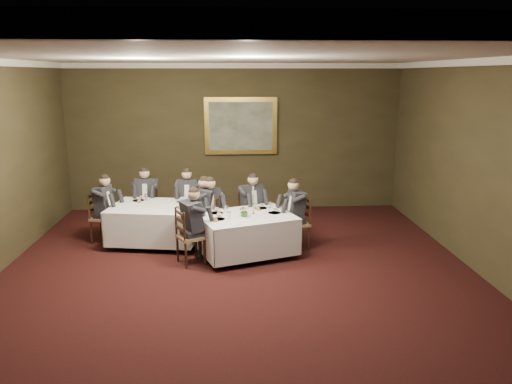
{
  "coord_description": "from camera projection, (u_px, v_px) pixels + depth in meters",
  "views": [
    {
      "loc": [
        -0.13,
        -7.04,
        3.25
      ],
      "look_at": [
        0.36,
        1.81,
        1.15
      ],
      "focal_mm": 35.0,
      "sensor_mm": 36.0,
      "label": 1
    }
  ],
  "objects": [
    {
      "name": "place_setting_table_second",
      "position": [
        141.0,
        199.0,
        10.08
      ],
      "size": [
        0.33,
        0.31,
        0.14
      ],
      "color": "white",
      "rests_on": "table_second"
    },
    {
      "name": "back_wall",
      "position": [
        234.0,
        138.0,
        12.05
      ],
      "size": [
        8.0,
        0.1,
        3.5
      ],
      "primitive_type": "cube",
      "color": "#332C19",
      "rests_on": "ground"
    },
    {
      "name": "diner_sec_endleft",
      "position": [
        103.0,
        216.0,
        9.84
      ],
      "size": [
        0.57,
        0.51,
        1.35
      ],
      "rotation": [
        0.0,
        0.0,
        -1.83
      ],
      "color": "black",
      "rests_on": "chair_sec_endleft"
    },
    {
      "name": "crown_molding",
      "position": [
        237.0,
        60.0,
        6.8
      ],
      "size": [
        8.0,
        10.0,
        0.12
      ],
      "color": "white",
      "rests_on": "back_wall"
    },
    {
      "name": "candlestick",
      "position": [
        253.0,
        203.0,
        9.06
      ],
      "size": [
        0.08,
        0.08,
        0.53
      ],
      "color": "gold",
      "rests_on": "table_main"
    },
    {
      "name": "ceiling",
      "position": [
        237.0,
        55.0,
        6.79
      ],
      "size": [
        8.0,
        10.0,
        0.1
      ],
      "primitive_type": "cube",
      "color": "silver",
      "rests_on": "back_wall"
    },
    {
      "name": "table_main",
      "position": [
        246.0,
        232.0,
        9.08
      ],
      "size": [
        1.98,
        1.74,
        0.67
      ],
      "rotation": [
        0.0,
        0.0,
        0.34
      ],
      "color": "black",
      "rests_on": "ground"
    },
    {
      "name": "chair_main_endright",
      "position": [
        297.0,
        234.0,
        9.51
      ],
      "size": [
        0.5,
        0.52,
        1.0
      ],
      "rotation": [
        0.0,
        0.0,
        1.78
      ],
      "color": "#886545",
      "rests_on": "ground"
    },
    {
      "name": "table_second",
      "position": [
        156.0,
        221.0,
        9.74
      ],
      "size": [
        1.87,
        1.54,
        0.67
      ],
      "rotation": [
        0.0,
        0.0,
        -0.16
      ],
      "color": "black",
      "rests_on": "ground"
    },
    {
      "name": "diner_main_backleft",
      "position": [
        209.0,
        219.0,
        9.66
      ],
      "size": [
        0.58,
        0.61,
        1.35
      ],
      "rotation": [
        0.0,
        0.0,
        3.62
      ],
      "color": "black",
      "rests_on": "chair_main_backleft"
    },
    {
      "name": "diner_main_endleft",
      "position": [
        191.0,
        235.0,
        8.68
      ],
      "size": [
        0.61,
        0.58,
        1.35
      ],
      "rotation": [
        0.0,
        0.0,
        -1.09
      ],
      "color": "black",
      "rests_on": "chair_main_endleft"
    },
    {
      "name": "chair_sec_backright",
      "position": [
        189.0,
        217.0,
        10.58
      ],
      "size": [
        0.47,
        0.46,
        1.0
      ],
      "rotation": [
        0.0,
        0.0,
        3.05
      ],
      "color": "#886545",
      "rests_on": "ground"
    },
    {
      "name": "centerpiece",
      "position": [
        245.0,
        210.0,
        8.9
      ],
      "size": [
        0.26,
        0.24,
        0.24
      ],
      "primitive_type": "imported",
      "rotation": [
        0.0,
        0.0,
        0.33
      ],
      "color": "#2D5926",
      "rests_on": "table_main"
    },
    {
      "name": "chair_main_backright",
      "position": [
        251.0,
        225.0,
        10.05
      ],
      "size": [
        0.57,
        0.56,
        1.0
      ],
      "rotation": [
        0.0,
        0.0,
        3.54
      ],
      "color": "#886545",
      "rests_on": "ground"
    },
    {
      "name": "painting",
      "position": [
        241.0,
        126.0,
        11.93
      ],
      "size": [
        1.74,
        0.09,
        1.36
      ],
      "color": "#E7C154",
      "rests_on": "back_wall"
    },
    {
      "name": "diner_sec_endright",
      "position": [
        209.0,
        220.0,
        9.62
      ],
      "size": [
        0.57,
        0.52,
        1.35
      ],
      "rotation": [
        0.0,
        0.0,
        1.3
      ],
      "color": "black",
      "rests_on": "chair_sec_endright"
    },
    {
      "name": "right_wall",
      "position": [
        507.0,
        178.0,
        7.4
      ],
      "size": [
        0.1,
        10.0,
        3.5
      ],
      "primitive_type": "cube",
      "color": "#332C19",
      "rests_on": "ground"
    },
    {
      "name": "chair_sec_endleft",
      "position": [
        104.0,
        227.0,
        9.89
      ],
      "size": [
        0.52,
        0.53,
        1.0
      ],
      "rotation": [
        0.0,
        0.0,
        -1.83
      ],
      "color": "#886545",
      "rests_on": "ground"
    },
    {
      "name": "diner_main_backright",
      "position": [
        251.0,
        214.0,
        9.99
      ],
      "size": [
        0.55,
        0.6,
        1.35
      ],
      "rotation": [
        0.0,
        0.0,
        3.54
      ],
      "color": "black",
      "rests_on": "chair_main_backright"
    },
    {
      "name": "diner_sec_backleft",
      "position": [
        147.0,
        206.0,
        10.6
      ],
      "size": [
        0.42,
        0.49,
        1.35
      ],
      "rotation": [
        0.0,
        0.0,
        3.13
      ],
      "color": "black",
      "rests_on": "chair_sec_backleft"
    },
    {
      "name": "ground",
      "position": [
        239.0,
        293.0,
        7.59
      ],
      "size": [
        10.0,
        10.0,
        0.0
      ],
      "primitive_type": "plane",
      "color": "black",
      "rests_on": "ground"
    },
    {
      "name": "chair_sec_backleft",
      "position": [
        147.0,
        216.0,
        10.67
      ],
      "size": [
        0.45,
        0.43,
        1.0
      ],
      "rotation": [
        0.0,
        0.0,
        3.13
      ],
      "color": "#886545",
      "rests_on": "ground"
    },
    {
      "name": "place_setting_table_main",
      "position": [
        219.0,
        211.0,
        9.18
      ],
      "size": [
        0.33,
        0.31,
        0.14
      ],
      "color": "white",
      "rests_on": "table_main"
    },
    {
      "name": "diner_sec_backright",
      "position": [
        189.0,
        207.0,
        10.51
      ],
      "size": [
        0.45,
        0.51,
        1.35
      ],
      "rotation": [
        0.0,
        0.0,
        3.05
      ],
      "color": "black",
      "rests_on": "chair_sec_backright"
    },
    {
      "name": "chair_sec_endright",
      "position": [
        210.0,
        231.0,
        9.67
      ],
      "size": [
        0.52,
        0.54,
        1.0
      ],
      "rotation": [
        0.0,
        0.0,
        1.3
      ],
      "color": "#886545",
      "rests_on": "ground"
    },
    {
      "name": "chair_main_endleft",
      "position": [
        191.0,
        248.0,
        8.73
      ],
      "size": [
        0.58,
        0.58,
        1.0
      ],
      "rotation": [
        0.0,
        0.0,
        -1.09
      ],
      "color": "#886545",
      "rests_on": "ground"
    },
    {
      "name": "diner_main_endright",
      "position": [
        297.0,
        222.0,
        9.46
      ],
      "size": [
        0.55,
        0.49,
        1.35
      ],
      "rotation": [
        0.0,
        0.0,
        1.78
      ],
      "color": "black",
      "rests_on": "chair_main_endright"
    },
    {
      "name": "chair_main_backleft",
      "position": [
        209.0,
        230.0,
        9.72
      ],
      "size": [
        0.58,
        0.58,
        1.0
      ],
      "rotation": [
        0.0,
        0.0,
        3.62
      ],
      "color": "#886545",
      "rests_on": "ground"
    }
  ]
}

